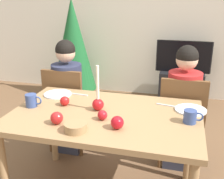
{
  "coord_description": "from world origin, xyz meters",
  "views": [
    {
      "loc": [
        0.52,
        -1.8,
        1.6
      ],
      "look_at": [
        0.0,
        0.2,
        0.87
      ],
      "focal_mm": 44.39,
      "sensor_mm": 36.0,
      "label": 1
    }
  ],
  "objects_px": {
    "dining_table": "(105,124)",
    "plate_right": "(191,110)",
    "apple_by_left_plate": "(117,123)",
    "christmas_tree": "(73,45)",
    "candle_centerpiece": "(98,101)",
    "tv": "(184,57)",
    "mug_right": "(191,117)",
    "apple_far_edge": "(65,101)",
    "mug_left": "(32,100)",
    "person_left_child": "(68,99)",
    "chair_left": "(67,105)",
    "bowl_walnuts": "(76,127)",
    "plate_left": "(58,94)",
    "apple_by_right_mug": "(57,118)",
    "chair_right": "(182,117)",
    "tv_stand": "(181,87)",
    "apple_near_candle": "(102,115)",
    "person_right_child": "(182,110)"
  },
  "relations": [
    {
      "from": "plate_left",
      "to": "apple_by_left_plate",
      "type": "relative_size",
      "value": 2.74
    },
    {
      "from": "person_right_child",
      "to": "plate_left",
      "type": "bearing_deg",
      "value": -161.15
    },
    {
      "from": "dining_table",
      "to": "mug_right",
      "type": "height_order",
      "value": "mug_right"
    },
    {
      "from": "chair_left",
      "to": "mug_right",
      "type": "distance_m",
      "value": 1.37
    },
    {
      "from": "candle_centerpiece",
      "to": "person_right_child",
      "type": "bearing_deg",
      "value": 43.32
    },
    {
      "from": "tv_stand",
      "to": "plate_right",
      "type": "bearing_deg",
      "value": -87.72
    },
    {
      "from": "apple_by_right_mug",
      "to": "mug_right",
      "type": "bearing_deg",
      "value": 15.46
    },
    {
      "from": "tv",
      "to": "christmas_tree",
      "type": "height_order",
      "value": "christmas_tree"
    },
    {
      "from": "bowl_walnuts",
      "to": "apple_by_left_plate",
      "type": "relative_size",
      "value": 1.69
    },
    {
      "from": "mug_left",
      "to": "mug_right",
      "type": "bearing_deg",
      "value": 0.63
    },
    {
      "from": "plate_right",
      "to": "mug_right",
      "type": "distance_m",
      "value": 0.22
    },
    {
      "from": "tv",
      "to": "mug_right",
      "type": "distance_m",
      "value": 2.31
    },
    {
      "from": "person_left_child",
      "to": "tv",
      "type": "distance_m",
      "value": 2.0
    },
    {
      "from": "apple_by_right_mug",
      "to": "apple_far_edge",
      "type": "relative_size",
      "value": 1.16
    },
    {
      "from": "apple_near_candle",
      "to": "apple_by_left_plate",
      "type": "relative_size",
      "value": 0.8
    },
    {
      "from": "person_left_child",
      "to": "candle_centerpiece",
      "type": "relative_size",
      "value": 3.35
    },
    {
      "from": "dining_table",
      "to": "tv_stand",
      "type": "height_order",
      "value": "dining_table"
    },
    {
      "from": "tv_stand",
      "to": "candle_centerpiece",
      "type": "height_order",
      "value": "candle_centerpiece"
    },
    {
      "from": "dining_table",
      "to": "christmas_tree",
      "type": "xyz_separation_m",
      "value": [
        -1.12,
        2.14,
        0.17
      ]
    },
    {
      "from": "chair_left",
      "to": "person_left_child",
      "type": "relative_size",
      "value": 0.77
    },
    {
      "from": "apple_far_edge",
      "to": "plate_right",
      "type": "bearing_deg",
      "value": 8.68
    },
    {
      "from": "dining_table",
      "to": "person_right_child",
      "type": "distance_m",
      "value": 0.85
    },
    {
      "from": "tv",
      "to": "apple_far_edge",
      "type": "height_order",
      "value": "tv"
    },
    {
      "from": "tv_stand",
      "to": "mug_left",
      "type": "distance_m",
      "value": 2.63
    },
    {
      "from": "person_right_child",
      "to": "apple_near_candle",
      "type": "distance_m",
      "value": 0.95
    },
    {
      "from": "mug_right",
      "to": "bowl_walnuts",
      "type": "height_order",
      "value": "mug_right"
    },
    {
      "from": "person_left_child",
      "to": "bowl_walnuts",
      "type": "height_order",
      "value": "person_left_child"
    },
    {
      "from": "dining_table",
      "to": "plate_right",
      "type": "relative_size",
      "value": 5.93
    },
    {
      "from": "mug_left",
      "to": "mug_right",
      "type": "height_order",
      "value": "mug_left"
    },
    {
      "from": "candle_centerpiece",
      "to": "apple_far_edge",
      "type": "xyz_separation_m",
      "value": [
        -0.28,
        0.02,
        -0.03
      ]
    },
    {
      "from": "plate_right",
      "to": "dining_table",
      "type": "bearing_deg",
      "value": -160.62
    },
    {
      "from": "apple_by_right_mug",
      "to": "plate_left",
      "type": "bearing_deg",
      "value": 114.79
    },
    {
      "from": "apple_by_left_plate",
      "to": "apple_far_edge",
      "type": "distance_m",
      "value": 0.57
    },
    {
      "from": "candle_centerpiece",
      "to": "mug_right",
      "type": "xyz_separation_m",
      "value": [
        0.68,
        -0.05,
        -0.02
      ]
    },
    {
      "from": "dining_table",
      "to": "apple_by_left_plate",
      "type": "distance_m",
      "value": 0.28
    },
    {
      "from": "christmas_tree",
      "to": "apple_far_edge",
      "type": "bearing_deg",
      "value": -69.53
    },
    {
      "from": "christmas_tree",
      "to": "candle_centerpiece",
      "type": "relative_size",
      "value": 4.61
    },
    {
      "from": "person_left_child",
      "to": "plate_left",
      "type": "relative_size",
      "value": 4.88
    },
    {
      "from": "bowl_walnuts",
      "to": "apple_far_edge",
      "type": "xyz_separation_m",
      "value": [
        -0.24,
        0.38,
        0.01
      ]
    },
    {
      "from": "christmas_tree",
      "to": "plate_right",
      "type": "xyz_separation_m",
      "value": [
        1.74,
        -1.92,
        -0.08
      ]
    },
    {
      "from": "tv_stand",
      "to": "tv",
      "type": "height_order",
      "value": "tv"
    },
    {
      "from": "person_left_child",
      "to": "apple_by_right_mug",
      "type": "xyz_separation_m",
      "value": [
        0.31,
        -0.89,
        0.22
      ]
    },
    {
      "from": "plate_right",
      "to": "person_left_child",
      "type": "bearing_deg",
      "value": 160.42
    },
    {
      "from": "mug_left",
      "to": "apple_far_edge",
      "type": "bearing_deg",
      "value": 19.46
    },
    {
      "from": "chair_right",
      "to": "tv_stand",
      "type": "xyz_separation_m",
      "value": [
        -0.03,
        1.69,
        -0.27
      ]
    },
    {
      "from": "chair_left",
      "to": "bowl_walnuts",
      "type": "distance_m",
      "value": 1.07
    },
    {
      "from": "person_right_child",
      "to": "person_left_child",
      "type": "bearing_deg",
      "value": 180.0
    },
    {
      "from": "person_left_child",
      "to": "mug_left",
      "type": "height_order",
      "value": "person_left_child"
    },
    {
      "from": "person_right_child",
      "to": "bowl_walnuts",
      "type": "bearing_deg",
      "value": -125.02
    },
    {
      "from": "dining_table",
      "to": "tv_stand",
      "type": "xyz_separation_m",
      "value": [
        0.53,
        2.3,
        -0.43
      ]
    }
  ]
}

